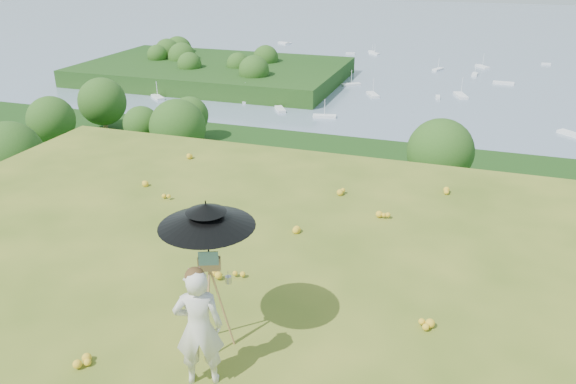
% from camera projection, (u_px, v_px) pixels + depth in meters
% --- Properties ---
extents(ground, '(14.00, 14.00, 0.00)m').
position_uv_depth(ground, '(183.00, 306.00, 8.04)').
color(ground, '#4B651C').
rests_on(ground, ground).
extents(forest_slope, '(140.00, 56.00, 22.00)m').
position_uv_depth(forest_slope, '(395.00, 358.00, 50.09)').
color(forest_slope, black).
rests_on(forest_slope, bay_water).
extents(shoreline_tier, '(170.00, 28.00, 8.00)m').
position_uv_depth(shoreline_tier, '(430.00, 231.00, 87.65)').
color(shoreline_tier, slate).
rests_on(shoreline_tier, bay_water).
extents(bay_water, '(700.00, 700.00, 0.00)m').
position_uv_depth(bay_water, '(469.00, 49.00, 230.21)').
color(bay_water, slate).
rests_on(bay_water, ground).
extents(peninsula, '(90.00, 60.00, 12.00)m').
position_uv_depth(peninsula, '(213.00, 64.00, 176.07)').
color(peninsula, black).
rests_on(peninsula, bay_water).
extents(slope_trees, '(110.00, 50.00, 6.00)m').
position_uv_depth(slope_trees, '(409.00, 218.00, 44.47)').
color(slope_trees, '#265319').
rests_on(slope_trees, forest_slope).
extents(harbor_town, '(110.00, 22.00, 5.00)m').
position_uv_depth(harbor_town, '(434.00, 193.00, 85.04)').
color(harbor_town, silver).
rests_on(harbor_town, shoreline_tier).
extents(moored_boats, '(140.00, 140.00, 0.70)m').
position_uv_depth(moored_boats, '(415.00, 89.00, 165.05)').
color(moored_boats, white).
rests_on(moored_boats, bay_water).
extents(wildflowers, '(10.00, 10.50, 0.12)m').
position_uv_depth(wildflowers, '(191.00, 293.00, 8.23)').
color(wildflowers, yellow).
rests_on(wildflowers, ground).
extents(painter, '(0.66, 0.55, 1.53)m').
position_uv_depth(painter, '(199.00, 327.00, 6.37)').
color(painter, beige).
rests_on(painter, ground).
extents(field_easel, '(0.71, 0.71, 1.43)m').
position_uv_depth(field_easel, '(212.00, 300.00, 6.94)').
color(field_easel, '#A27444').
rests_on(field_easel, ground).
extents(sun_umbrella, '(1.50, 1.50, 0.88)m').
position_uv_depth(sun_umbrella, '(208.00, 234.00, 6.61)').
color(sun_umbrella, black).
rests_on(sun_umbrella, field_easel).
extents(painter_cap, '(0.31, 0.33, 0.10)m').
position_uv_depth(painter_cap, '(194.00, 273.00, 6.08)').
color(painter_cap, '#C56C7B').
rests_on(painter_cap, painter).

